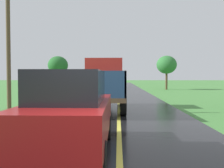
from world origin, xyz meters
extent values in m
cube|color=#2D2D30|center=(-0.85, 9.44, 0.68)|extent=(0.90, 5.51, 0.24)
cube|color=brown|center=(-0.85, 9.44, 0.88)|extent=(2.30, 5.80, 0.20)
cube|color=red|center=(-0.85, 11.39, 1.93)|extent=(2.10, 1.90, 1.90)
cube|color=black|center=(-0.85, 12.35, 2.26)|extent=(1.79, 0.02, 0.76)
cube|color=#2D517F|center=(-1.96, 8.47, 1.53)|extent=(0.08, 3.85, 1.10)
cube|color=#2D517F|center=(0.26, 8.47, 1.53)|extent=(0.08, 3.85, 1.10)
cube|color=#2D517F|center=(-0.85, 6.58, 1.53)|extent=(2.30, 0.08, 1.10)
cube|color=#2D517F|center=(-0.85, 10.35, 1.53)|extent=(2.30, 0.08, 1.10)
cylinder|color=black|center=(-1.90, 11.24, 0.58)|extent=(0.28, 1.00, 1.00)
cylinder|color=black|center=(0.20, 11.24, 0.58)|extent=(0.28, 1.00, 1.00)
cylinder|color=black|center=(-1.90, 7.85, 0.58)|extent=(0.28, 1.00, 1.00)
cylinder|color=black|center=(0.20, 7.85, 0.58)|extent=(0.28, 1.00, 1.00)
ellipsoid|color=#9AC330|center=(-0.22, 7.82, 1.16)|extent=(0.56, 0.66, 0.47)
ellipsoid|color=#8FB21E|center=(-0.53, 7.65, 1.81)|extent=(0.43, 0.43, 0.44)
ellipsoid|color=#95B532|center=(-1.29, 7.51, 1.49)|extent=(0.51, 0.58, 0.44)
ellipsoid|color=#98C032|center=(-0.99, 7.15, 1.48)|extent=(0.55, 0.61, 0.42)
ellipsoid|color=#83B32C|center=(-0.18, 7.13, 1.18)|extent=(0.43, 0.54, 0.43)
ellipsoid|color=#8DBB2C|center=(-1.24, 9.52, 1.78)|extent=(0.53, 0.55, 0.38)
ellipsoid|color=#8CB41E|center=(-1.32, 8.80, 1.81)|extent=(0.58, 0.66, 0.40)
ellipsoid|color=#93C123|center=(-1.62, 9.27, 1.18)|extent=(0.50, 0.50, 0.49)
ellipsoid|color=#8FB31E|center=(-0.59, 9.91, 1.52)|extent=(0.52, 0.66, 0.39)
ellipsoid|color=#85B025|center=(-0.13, 6.85, 1.49)|extent=(0.55, 0.58, 0.39)
cylinder|color=brown|center=(-5.36, 8.62, 3.06)|extent=(0.20, 0.20, 6.12)
cylinder|color=#4C3823|center=(6.56, 30.04, 1.15)|extent=(0.28, 0.28, 2.29)
ellipsoid|color=#2D7033|center=(6.56, 30.04, 3.38)|extent=(2.71, 2.71, 2.44)
cylinder|color=#4C3823|center=(-7.31, 26.06, 1.10)|extent=(0.28, 0.28, 2.20)
ellipsoid|color=#236028|center=(-7.31, 26.06, 3.16)|extent=(2.41, 2.41, 2.17)
cube|color=maroon|center=(-1.11, 2.49, 0.90)|extent=(1.70, 4.10, 0.80)
cube|color=black|center=(-1.11, 2.29, 1.65)|extent=(1.44, 2.05, 0.70)
cylinder|color=black|center=(-1.88, 3.76, 0.40)|extent=(0.20, 0.64, 0.64)
cylinder|color=black|center=(-0.34, 3.76, 0.40)|extent=(0.20, 0.64, 0.64)
cylinder|color=black|center=(-1.88, 1.21, 0.40)|extent=(0.20, 0.64, 0.64)
cylinder|color=black|center=(-0.34, 1.21, 0.40)|extent=(0.20, 0.64, 0.64)
camera|label=1|loc=(-0.03, -3.04, 1.88)|focal=38.82mm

